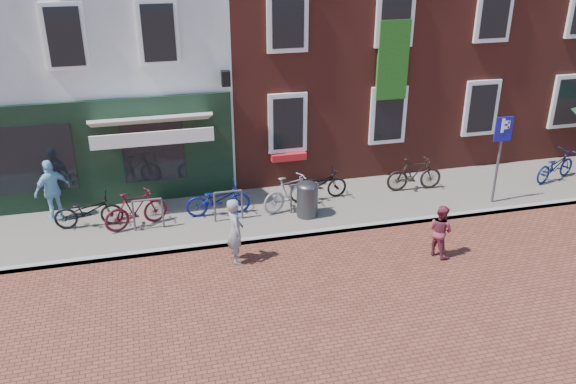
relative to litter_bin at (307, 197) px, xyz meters
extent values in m
plane|color=brown|center=(-0.52, -0.96, -0.62)|extent=(80.00, 80.00, 0.00)
cube|color=slate|center=(0.48, 0.54, -0.57)|extent=(24.00, 3.00, 0.10)
cube|color=silver|center=(-5.52, 6.04, 3.88)|extent=(8.00, 8.00, 9.00)
cylinder|color=#3C3D3F|center=(0.00, 0.00, -0.11)|extent=(0.55, 0.55, 0.83)
ellipsoid|color=#3C3D3F|center=(0.00, 0.00, 0.37)|extent=(0.55, 0.55, 0.25)
cylinder|color=#4C4C4F|center=(5.15, -0.44, 0.60)|extent=(0.07, 0.07, 2.26)
cube|color=navy|center=(5.15, -0.46, 1.58)|extent=(0.50, 0.04, 0.65)
imported|color=gray|center=(-2.16, -1.65, 0.16)|extent=(0.39, 0.58, 1.56)
imported|color=maroon|center=(2.46, -2.53, 0.01)|extent=(0.69, 0.76, 1.27)
imported|color=#8BC5E1|center=(-6.32, 1.42, 0.29)|extent=(1.01, 0.86, 1.62)
imported|color=black|center=(-5.46, 0.75, -0.08)|extent=(1.69, 0.63, 0.88)
imported|color=#4F0F1A|center=(-4.31, 0.44, -0.04)|extent=(1.68, 0.96, 0.98)
imported|color=#08115F|center=(-2.23, 0.62, -0.08)|extent=(1.68, 0.62, 0.88)
imported|color=gray|center=(-0.34, 0.46, -0.04)|extent=(1.69, 0.92, 0.98)
imported|color=black|center=(0.56, 0.88, -0.08)|extent=(1.72, 0.73, 0.88)
imported|color=black|center=(3.39, 0.84, -0.04)|extent=(1.65, 0.56, 0.98)
imported|color=#0B1748|center=(7.75, 0.49, -0.08)|extent=(1.77, 1.11, 0.88)
camera|label=1|loc=(-3.91, -13.41, 6.48)|focal=37.25mm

